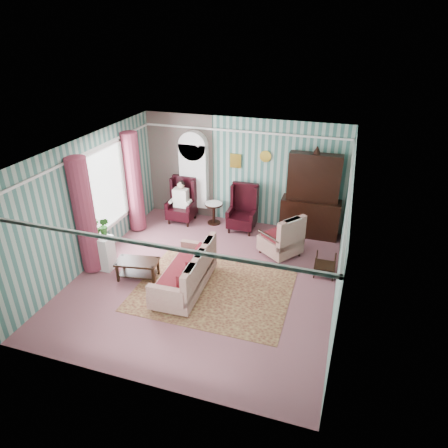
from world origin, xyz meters
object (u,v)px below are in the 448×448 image
(round_side_table, at_px, (214,213))
(floral_armchair, at_px, (281,235))
(dresser_hutch, at_px, (312,193))
(seated_woman, at_px, (181,202))
(sofa, at_px, (184,269))
(nest_table, at_px, (325,265))
(coffee_table, at_px, (138,269))
(plant_stand, at_px, (101,252))
(wingback_right, at_px, (242,209))
(wingback_left, at_px, (181,201))
(bookcase, at_px, (194,180))

(round_side_table, relative_size, floral_armchair, 0.56)
(dresser_hutch, height_order, round_side_table, dresser_hutch)
(floral_armchair, bearing_deg, seated_woman, 109.14)
(dresser_hutch, bearing_deg, sofa, -124.21)
(dresser_hutch, bearing_deg, round_side_table, -177.36)
(sofa, bearing_deg, round_side_table, 6.01)
(round_side_table, relative_size, nest_table, 1.11)
(coffee_table, bearing_deg, round_side_table, 76.78)
(dresser_hutch, height_order, plant_stand, dresser_hutch)
(wingback_right, height_order, coffee_table, wingback_right)
(nest_table, height_order, coffee_table, nest_table)
(seated_woman, bearing_deg, coffee_table, -86.28)
(dresser_hutch, xyz_separation_m, wingback_left, (-3.50, -0.27, -0.55))
(wingback_right, distance_m, seated_woman, 1.75)
(bookcase, height_order, coffee_table, bookcase)
(floral_armchair, bearing_deg, wingback_left, 109.14)
(bookcase, bearing_deg, seated_woman, -122.66)
(nest_table, relative_size, floral_armchair, 0.50)
(wingback_right, distance_m, sofa, 2.98)
(wingback_right, xyz_separation_m, sofa, (-0.44, -2.95, -0.12))
(dresser_hutch, relative_size, nest_table, 4.37)
(wingback_left, distance_m, round_side_table, 0.97)
(bookcase, height_order, dresser_hutch, dresser_hutch)
(nest_table, bearing_deg, round_side_table, 151.80)
(round_side_table, bearing_deg, plant_stand, -120.38)
(seated_woman, height_order, coffee_table, seated_woman)
(bookcase, bearing_deg, dresser_hutch, -2.11)
(wingback_right, bearing_deg, wingback_left, 180.00)
(dresser_hutch, xyz_separation_m, nest_table, (0.57, -1.82, -0.91))
(wingback_left, bearing_deg, coffee_table, -86.28)
(floral_armchair, bearing_deg, bookcase, 100.63)
(floral_armchair, bearing_deg, plant_stand, 152.46)
(dresser_hutch, xyz_separation_m, round_side_table, (-2.60, -0.12, -0.88))
(dresser_hutch, bearing_deg, wingback_right, -171.23)
(round_side_table, bearing_deg, wingback_left, -170.54)
(seated_woman, relative_size, floral_armchair, 1.10)
(wingback_right, bearing_deg, coffee_table, -118.45)
(wingback_right, distance_m, floral_armchair, 1.54)
(seated_woman, bearing_deg, plant_stand, -106.22)
(seated_woman, bearing_deg, bookcase, 57.34)
(nest_table, relative_size, coffee_table, 0.60)
(bookcase, distance_m, round_side_table, 1.07)
(sofa, distance_m, coffee_table, 1.16)
(dresser_hutch, bearing_deg, wingback_left, -175.59)
(coffee_table, bearing_deg, bookcase, 88.90)
(sofa, bearing_deg, plant_stand, 83.07)
(round_side_table, height_order, floral_armchair, floral_armchair)
(nest_table, distance_m, plant_stand, 5.02)
(bookcase, bearing_deg, plant_stand, -108.49)
(nest_table, bearing_deg, seated_woman, 159.15)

